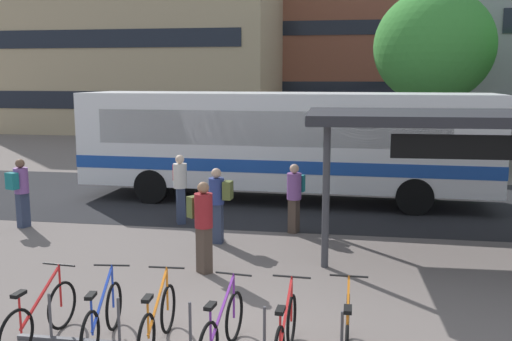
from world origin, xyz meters
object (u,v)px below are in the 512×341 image
(commuter_teal_pack_2, at_px, (20,188))
(street_tree_0, at_px, (434,47))
(parked_bicycle_orange_2, at_px, (158,322))
(commuter_red_pack_0, at_px, (180,184))
(parked_bicycle_orange_5, at_px, (347,333))
(parked_bicycle_red_4, at_px, (285,334))
(transit_shelter, at_px, (491,122))
(commuter_olive_pack_1, at_px, (203,220))
(commuter_olive_pack_3, at_px, (218,200))
(parked_bicycle_red_0, at_px, (40,317))
(parked_bicycle_purple_3, at_px, (222,330))
(city_bus, at_px, (286,141))
(commuter_teal_pack_5, at_px, (295,193))
(parked_bicycle_blue_1, at_px, (103,319))

(commuter_teal_pack_2, relative_size, street_tree_0, 0.23)
(parked_bicycle_orange_2, xyz_separation_m, commuter_red_pack_0, (-1.63, 6.51, 0.63))
(parked_bicycle_orange_5, distance_m, commuter_red_pack_0, 7.71)
(parked_bicycle_orange_2, height_order, commuter_red_pack_0, commuter_red_pack_0)
(parked_bicycle_red_4, height_order, transit_shelter, transit_shelter)
(commuter_olive_pack_1, xyz_separation_m, commuter_olive_pack_3, (-0.14, 1.90, -0.03))
(parked_bicycle_orange_2, bearing_deg, parked_bicycle_red_0, 92.04)
(parked_bicycle_purple_3, bearing_deg, city_bus, 8.55)
(parked_bicycle_red_4, height_order, street_tree_0, street_tree_0)
(commuter_olive_pack_1, height_order, commuter_olive_pack_3, commuter_olive_pack_1)
(commuter_teal_pack_2, bearing_deg, commuter_teal_pack_5, -65.56)
(parked_bicycle_red_4, distance_m, transit_shelter, 6.58)
(commuter_red_pack_0, bearing_deg, parked_bicycle_orange_2, -10.77)
(commuter_red_pack_0, distance_m, commuter_teal_pack_5, 2.94)
(parked_bicycle_orange_5, xyz_separation_m, commuter_teal_pack_5, (-1.26, 6.09, 0.56))
(parked_bicycle_red_0, relative_size, parked_bicycle_blue_1, 1.00)
(transit_shelter, distance_m, commuter_teal_pack_5, 4.57)
(commuter_red_pack_0, distance_m, commuter_olive_pack_1, 3.75)
(parked_bicycle_red_4, relative_size, commuter_olive_pack_1, 0.99)
(parked_bicycle_red_0, height_order, commuter_olive_pack_3, commuter_olive_pack_3)
(parked_bicycle_blue_1, height_order, commuter_teal_pack_2, commuter_teal_pack_2)
(parked_bicycle_red_0, relative_size, commuter_olive_pack_1, 0.99)
(parked_bicycle_blue_1, height_order, commuter_olive_pack_1, commuter_olive_pack_1)
(parked_bicycle_blue_1, height_order, street_tree_0, street_tree_0)
(parked_bicycle_purple_3, bearing_deg, parked_bicycle_red_0, 97.60)
(city_bus, relative_size, commuter_olive_pack_3, 7.16)
(parked_bicycle_blue_1, relative_size, parked_bicycle_orange_5, 1.00)
(parked_bicycle_red_4, distance_m, commuter_teal_pack_2, 9.07)
(parked_bicycle_blue_1, relative_size, commuter_teal_pack_5, 1.04)
(commuter_teal_pack_2, height_order, commuter_olive_pack_3, commuter_teal_pack_2)
(commuter_teal_pack_5, bearing_deg, commuter_olive_pack_1, -6.74)
(commuter_teal_pack_5, bearing_deg, parked_bicycle_red_4, 22.61)
(parked_bicycle_purple_3, xyz_separation_m, transit_shelter, (4.36, 5.03, 2.39))
(commuter_olive_pack_1, distance_m, commuter_olive_pack_3, 1.91)
(parked_bicycle_orange_2, distance_m, commuter_teal_pack_5, 6.30)
(parked_bicycle_orange_5, bearing_deg, commuter_teal_pack_5, 12.34)
(city_bus, bearing_deg, parked_bicycle_red_4, -81.79)
(parked_bicycle_blue_1, relative_size, commuter_olive_pack_1, 0.98)
(commuter_teal_pack_2, bearing_deg, parked_bicycle_red_0, -127.65)
(transit_shelter, xyz_separation_m, commuter_red_pack_0, (-6.91, 1.59, -1.77))
(commuter_olive_pack_1, bearing_deg, commuter_red_pack_0, 151.75)
(city_bus, bearing_deg, street_tree_0, 59.12)
(parked_bicycle_orange_5, bearing_deg, parked_bicycle_red_4, 101.53)
(city_bus, distance_m, commuter_olive_pack_3, 4.87)
(parked_bicycle_red_0, bearing_deg, parked_bicycle_blue_1, -78.23)
(parked_bicycle_orange_5, distance_m, commuter_olive_pack_1, 4.09)
(parked_bicycle_red_4, xyz_separation_m, commuter_teal_pack_5, (-0.47, 6.24, 0.56))
(parked_bicycle_orange_2, xyz_separation_m, commuter_olive_pack_1, (-0.16, 3.07, 0.62))
(parked_bicycle_purple_3, height_order, street_tree_0, street_tree_0)
(city_bus, relative_size, transit_shelter, 1.65)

